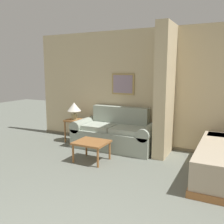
% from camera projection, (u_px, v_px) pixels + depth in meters
% --- Properties ---
extents(wall_back, '(7.13, 0.16, 2.60)m').
position_uv_depth(wall_back, '(178.00, 90.00, 5.26)').
color(wall_back, '#CCB78E').
rests_on(wall_back, ground_plane).
extents(wall_partition_pillar, '(0.24, 0.79, 2.60)m').
position_uv_depth(wall_partition_pillar, '(165.00, 91.00, 4.93)').
color(wall_partition_pillar, '#CCB78E').
rests_on(wall_partition_pillar, ground_plane).
extents(couch, '(1.84, 0.84, 0.89)m').
position_uv_depth(couch, '(115.00, 133.00, 5.54)').
color(couch, '#99A393').
rests_on(couch, ground_plane).
extents(coffee_table, '(0.61, 0.54, 0.38)m').
position_uv_depth(coffee_table, '(92.00, 144.00, 4.71)').
color(coffee_table, '#996033').
rests_on(coffee_table, ground_plane).
extents(side_table, '(0.39, 0.39, 0.54)m').
position_uv_depth(side_table, '(75.00, 124.00, 5.98)').
color(side_table, '#996033').
rests_on(side_table, ground_plane).
extents(table_lamp, '(0.33, 0.33, 0.41)m').
position_uv_depth(table_lamp, '(74.00, 108.00, 5.92)').
color(table_lamp, tan).
rests_on(table_lamp, side_table).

